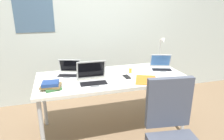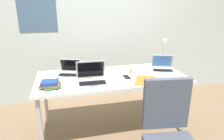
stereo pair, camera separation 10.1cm
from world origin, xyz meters
The scene contains 12 objects.
ground_plane centered at (0.00, 0.00, 0.00)m, with size 12.00×12.00×0.00m, color #7A6047.
wall_back centered at (0.00, 1.10, 1.30)m, with size 6.00×0.13×2.60m.
desk centered at (0.00, 0.00, 0.68)m, with size 1.80×0.80×0.74m.
desk_lamp centered at (0.80, 0.28, 0.94)m, with size 0.12×0.18×0.40m.
laptop_front_left centered at (-0.51, 0.14, 0.78)m, with size 0.33×0.31×0.20m.
laptop_near_lamp centered at (0.69, 0.04, 0.78)m, with size 0.35×0.34×0.20m.
laptop_by_keyboard centered at (-0.27, -0.17, 0.79)m, with size 0.34×0.30×0.24m.
computer_mouse centered at (-0.25, 0.09, 0.76)m, with size 0.06×0.10×0.03m, color black.
cell_phone centered at (0.16, -0.08, 0.74)m, with size 0.06×0.14×0.01m, color black.
pill_bottle centered at (0.26, 0.05, 0.78)m, with size 0.04×0.04×0.08m.
book_stack centered at (-0.71, -0.20, 0.78)m, with size 0.23×0.19×0.08m.
paper_folder_near_lamp centered at (0.34, -0.24, 0.74)m, with size 0.23×0.31×0.01m, color orange.
Camera 2 is at (-0.53, -2.25, 1.59)m, focal length 32.29 mm.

